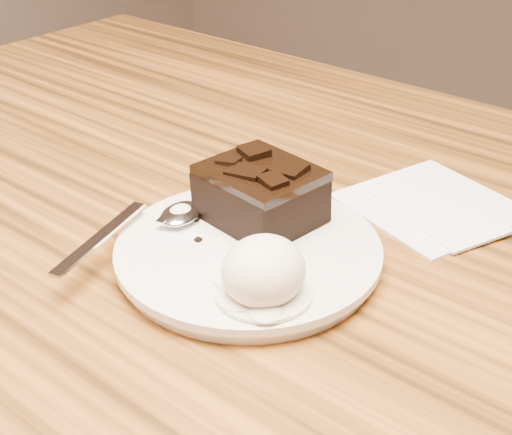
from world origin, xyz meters
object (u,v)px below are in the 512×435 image
Objects in this scene: ice_cream_scoop at (264,271)px; spoon at (181,215)px; plate at (248,254)px; brownie at (261,197)px; napkin at (431,204)px.

ice_cream_scoop is 0.13m from spoon.
brownie reaches higher than plate.
ice_cream_scoop is at bearing -40.49° from plate.
ice_cream_scoop reaches higher than brownie.
plate is 0.20m from napkin.
napkin is at bearing 85.48° from ice_cream_scoop.
napkin is (0.07, 0.19, -0.01)m from plate.
napkin is at bearing 37.66° from spoon.
spoon reaches higher than napkin.
ice_cream_scoop reaches higher than plate.
brownie is at bearing -121.83° from napkin.
napkin is at bearing 69.09° from plate.
plate is 1.58× the size of napkin.
plate is at bearing 139.51° from ice_cream_scoop.
brownie reaches higher than spoon.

